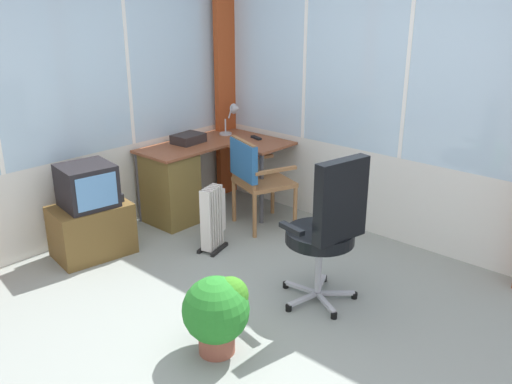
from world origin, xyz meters
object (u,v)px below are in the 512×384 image
desk_lamp (234,114)px  tv_on_stand (91,216)px  desk (177,182)px  potted_plant (218,311)px  space_heater (213,218)px  tv_remote (256,138)px  paper_tray (188,138)px  wooden_armchair (253,172)px  office_chair (329,223)px

desk_lamp → tv_on_stand: 1.90m
desk → desk_lamp: bearing=0.1°
potted_plant → desk_lamp: bearing=41.9°
desk_lamp → space_heater: (-1.03, -0.74, -0.65)m
tv_remote → potted_plant: 2.60m
paper_tray → tv_on_stand: size_ratio=0.37×
tv_on_stand → space_heater: size_ratio=1.39×
wooden_armchair → office_chair: office_chair is taller
desk → paper_tray: 0.46m
tv_remote → office_chair: office_chair is taller
space_heater → potted_plant: 1.50m
paper_tray → potted_plant: size_ratio=0.58×
tv_on_stand → potted_plant: tv_on_stand is taller
space_heater → desk_lamp: bearing=35.6°
paper_tray → office_chair: bearing=-104.8°
desk_lamp → space_heater: size_ratio=0.57×
paper_tray → tv_remote: bearing=-34.8°
tv_on_stand → space_heater: 1.05m
tv_remote → potted_plant: bearing=-127.4°
paper_tray → tv_on_stand: 1.32m
desk_lamp → potted_plant: 2.83m
space_heater → office_chair: bearing=-94.1°
desk_lamp → office_chair: 2.33m
desk_lamp → wooden_armchair: size_ratio=0.38×
desk → paper_tray: bearing=19.5°
tv_on_stand → potted_plant: size_ratio=1.57×
desk → space_heater: 0.78m
tv_remote → space_heater: bearing=-141.6°
desk → tv_remote: bearing=-20.5°
desk → paper_tray: size_ratio=4.40×
wooden_armchair → tv_remote: bearing=39.0°
desk → paper_tray: paper_tray is taller
desk_lamp → potted_plant: desk_lamp is taller
desk_lamp → tv_on_stand: (-1.81, -0.04, -0.58)m
wooden_armchair → tv_on_stand: wooden_armchair is taller
desk_lamp → space_heater: bearing=-144.4°
tv_on_stand → potted_plant: bearing=-97.5°
wooden_armchair → potted_plant: 1.99m
paper_tray → tv_on_stand: paper_tray is taller
tv_remote → office_chair: bearing=-107.6°
potted_plant → tv_remote: bearing=36.6°
desk → desk_lamp: (0.82, 0.00, 0.54)m
desk → tv_remote: size_ratio=8.81×
wooden_armchair → potted_plant: (-1.60, -1.16, -0.27)m
desk_lamp → paper_tray: size_ratio=1.11×
space_heater → wooden_armchair: bearing=5.9°
tv_remote → paper_tray: 0.70m
tv_on_stand → potted_plant: (-0.24, -1.80, -0.06)m
desk_lamp → tv_remote: bearing=-88.7°
desk → space_heater: desk is taller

